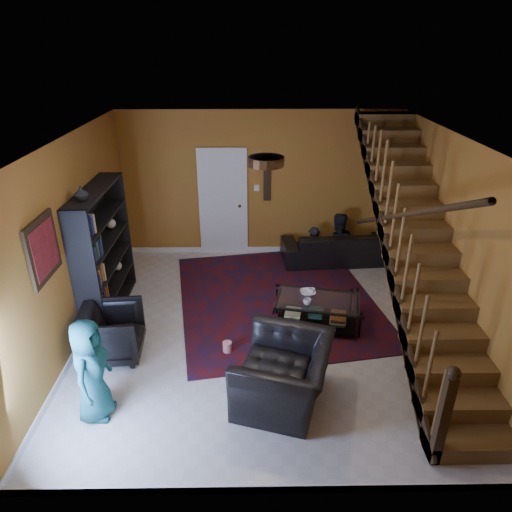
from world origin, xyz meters
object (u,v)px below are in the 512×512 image
at_px(bookshelf, 104,255).
at_px(armchair_left, 112,333).
at_px(coffee_table, 317,311).
at_px(sofa, 337,246).
at_px(armchair_right, 284,374).

relative_size(bookshelf, armchair_left, 2.49).
bearing_deg(bookshelf, armchair_left, -73.43).
xyz_separation_m(bookshelf, coffee_table, (3.22, -0.53, -0.70)).
distance_m(sofa, coffee_table, 2.34).
relative_size(bookshelf, sofa, 0.96).
height_order(bookshelf, armchair_left, bookshelf).
xyz_separation_m(armchair_right, coffee_table, (0.60, 1.54, -0.12)).
xyz_separation_m(sofa, armchair_left, (-3.55, -2.89, 0.06)).
height_order(sofa, armchair_right, armchair_right).
height_order(bookshelf, sofa, bookshelf).
xyz_separation_m(bookshelf, sofa, (3.90, 1.70, -0.66)).
distance_m(bookshelf, armchair_left, 1.38).
xyz_separation_m(sofa, coffee_table, (-0.69, -2.23, -0.04)).
bearing_deg(armchair_right, bookshelf, -111.64).
bearing_deg(armchair_left, bookshelf, 11.97).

